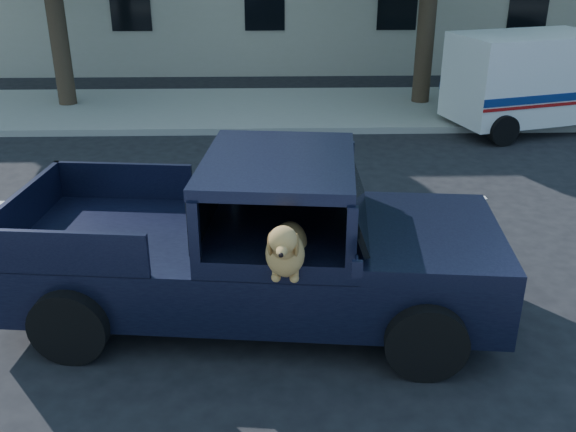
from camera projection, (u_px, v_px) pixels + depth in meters
ground at (178, 310)px, 7.69m from camera, size 120.00×120.00×0.00m
far_sidewalk at (225, 109)px, 16.06m from camera, size 60.00×4.00×0.15m
lane_stripes at (322, 199)px, 10.84m from camera, size 21.60×0.14×0.01m
pickup_truck at (249, 264)px, 7.38m from camera, size 5.61×3.04×1.94m
mail_truck at (533, 88)px, 14.35m from camera, size 4.25×2.87×2.14m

